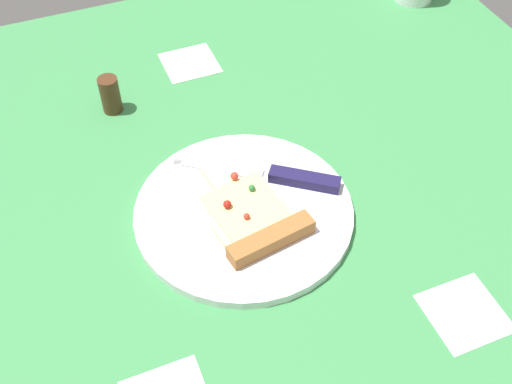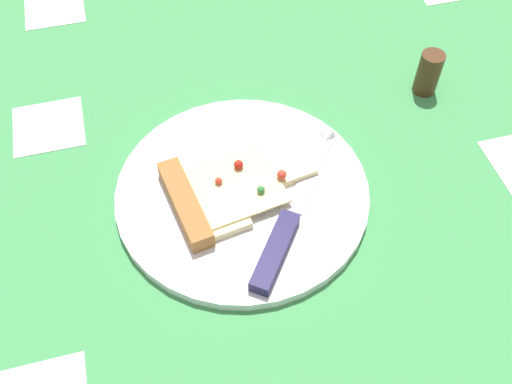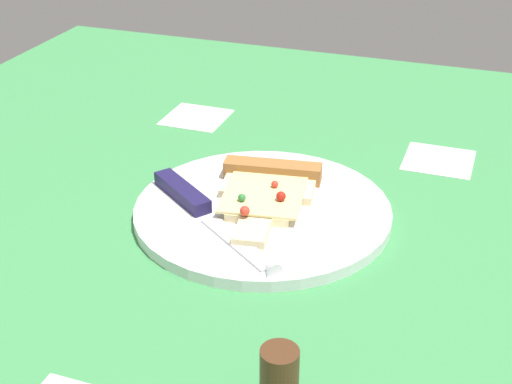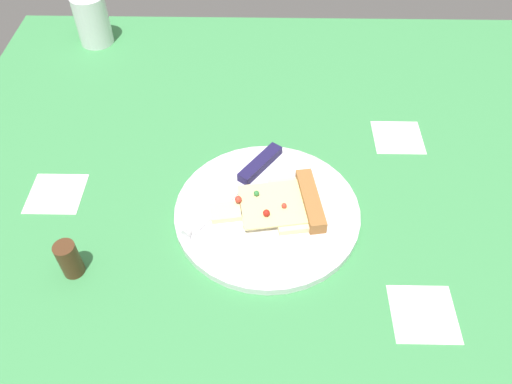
# 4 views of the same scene
# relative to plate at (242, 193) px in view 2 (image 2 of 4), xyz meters

# --- Properties ---
(ground_plane) EXTENTS (1.21, 1.21, 0.03)m
(ground_plane) POSITION_rel_plate_xyz_m (-0.01, -0.02, -0.02)
(ground_plane) COLOR #3D8C4C
(ground_plane) RESTS_ON ground
(plate) EXTENTS (0.30, 0.30, 0.01)m
(plate) POSITION_rel_plate_xyz_m (0.00, 0.00, 0.00)
(plate) COLOR silver
(plate) RESTS_ON ground_plane
(pizza_slice) EXTENTS (0.18, 0.13, 0.02)m
(pizza_slice) POSITION_rel_plate_xyz_m (-0.03, -0.00, 0.01)
(pizza_slice) COLOR beige
(pizza_slice) RESTS_ON plate
(knife) EXTENTS (0.16, 0.21, 0.02)m
(knife) POSITION_rel_plate_xyz_m (0.04, -0.06, 0.01)
(knife) COLOR silver
(knife) RESTS_ON plate
(pepper_shaker) EXTENTS (0.03, 0.03, 0.06)m
(pepper_shaker) POSITION_rel_plate_xyz_m (0.29, 0.11, 0.02)
(pepper_shaker) COLOR #4C2D19
(pepper_shaker) RESTS_ON ground_plane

